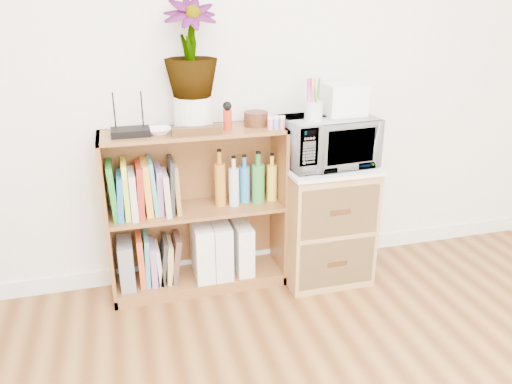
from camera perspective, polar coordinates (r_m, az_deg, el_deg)
name	(u,v)px	position (r m, az deg, el deg)	size (l,w,h in m)	color
skirting_board	(250,258)	(3.23, -0.66, -7.58)	(4.00, 0.02, 0.10)	white
bookshelf	(197,212)	(2.86, -6.78, -2.26)	(1.00, 0.30, 0.95)	brown
wicker_unit	(323,222)	(3.03, 7.70, -3.46)	(0.50, 0.45, 0.70)	#9E7542
microwave	(328,141)	(2.85, 8.28, 5.77)	(0.50, 0.34, 0.27)	silver
pen_cup	(313,111)	(2.71, 6.59, 9.17)	(0.10, 0.10, 0.11)	silver
small_appliance	(344,99)	(2.88, 10.04, 10.39)	(0.22, 0.18, 0.17)	white
router	(130,132)	(2.66, -14.15, 6.67)	(0.20, 0.13, 0.04)	black
white_bowl	(159,131)	(2.65, -11.01, 6.86)	(0.13, 0.13, 0.03)	white
plant_pot	(193,113)	(2.71, -7.18, 8.93)	(0.21, 0.21, 0.18)	silver
potted_plant	(190,49)	(2.66, -7.52, 15.94)	(0.27, 0.27, 0.49)	#317B37
trinket_box	(197,131)	(2.61, -6.77, 6.95)	(0.26, 0.06, 0.04)	#3A2410
kokeshi_doll	(228,120)	(2.69, -3.28, 8.21)	(0.05, 0.05, 0.11)	#B32916
wooden_bowl	(256,119)	(2.78, -0.01, 8.37)	(0.13, 0.13, 0.08)	#39200F
paint_jars	(276,124)	(2.71, 2.32, 7.76)	(0.10, 0.04, 0.05)	pink
file_box	(126,263)	(2.95, -14.60, -7.86)	(0.08, 0.22, 0.27)	gray
magazine_holder_left	(202,250)	(2.96, -6.16, -6.57)	(0.10, 0.26, 0.33)	white
magazine_holder_mid	(220,248)	(2.97, -4.09, -6.35)	(0.10, 0.26, 0.33)	silver
magazine_holder_right	(242,247)	(3.00, -1.59, -6.27)	(0.10, 0.24, 0.30)	white
cookbooks	(144,189)	(2.77, -12.66, 0.29)	(0.37, 0.20, 0.31)	#227F27
liquor_bottles	(252,179)	(2.86, -0.41, 1.51)	(0.44, 0.07, 0.32)	#B87422
lower_books	(158,260)	(2.96, -11.19, -7.59)	(0.25, 0.19, 0.30)	#C44822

